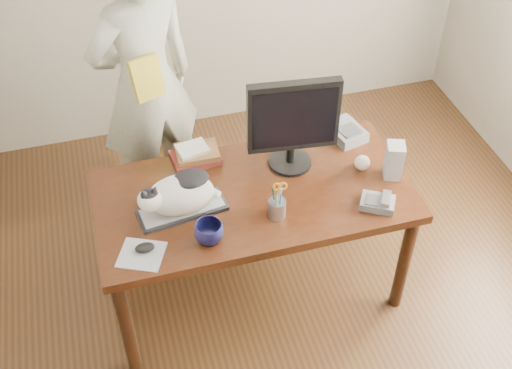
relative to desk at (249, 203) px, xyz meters
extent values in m
cube|color=black|center=(0.00, -0.08, 0.12)|extent=(1.60, 0.80, 0.05)
cylinder|color=black|center=(-0.74, -0.42, -0.25)|extent=(0.07, 0.07, 0.70)
cylinder|color=black|center=(0.74, -0.42, -0.25)|extent=(0.07, 0.07, 0.70)
cylinder|color=black|center=(-0.74, 0.26, -0.25)|extent=(0.07, 0.07, 0.70)
cylinder|color=black|center=(0.74, 0.26, -0.25)|extent=(0.07, 0.07, 0.70)
cube|color=black|center=(0.00, 0.28, -0.20)|extent=(1.45, 0.03, 0.50)
cube|color=black|center=(-0.37, -0.11, 0.16)|extent=(0.45, 0.22, 0.02)
cube|color=#A5A5A9|center=(-0.37, -0.11, 0.17)|extent=(0.42, 0.19, 0.00)
ellipsoid|color=white|center=(-0.37, -0.11, 0.26)|extent=(0.35, 0.24, 0.20)
ellipsoid|color=white|center=(-0.52, -0.15, 0.30)|extent=(0.13, 0.13, 0.11)
ellipsoid|color=black|center=(-0.52, -0.15, 0.34)|extent=(0.09, 0.09, 0.04)
cone|color=black|center=(-0.54, -0.17, 0.37)|extent=(0.06, 0.06, 0.07)
cone|color=black|center=(-0.49, -0.16, 0.37)|extent=(0.06, 0.06, 0.07)
ellipsoid|color=black|center=(-0.31, -0.11, 0.35)|extent=(0.19, 0.16, 0.04)
cylinder|color=white|center=(-0.22, -0.05, 0.19)|extent=(0.11, 0.13, 0.05)
cylinder|color=black|center=(0.25, 0.08, 0.16)|extent=(0.25, 0.25, 0.02)
cylinder|color=black|center=(0.25, 0.08, 0.22)|extent=(0.05, 0.05, 0.10)
cube|color=black|center=(0.25, 0.06, 0.48)|extent=(0.47, 0.10, 0.39)
cube|color=black|center=(0.24, 0.04, 0.48)|extent=(0.42, 0.05, 0.33)
cylinder|color=#9B9BA0|center=(0.07, -0.26, 0.20)|extent=(0.10, 0.10, 0.10)
cylinder|color=black|center=(0.05, -0.25, 0.28)|extent=(0.03, 0.03, 0.14)
cylinder|color=#0C51AF|center=(0.08, -0.28, 0.28)|extent=(0.03, 0.03, 0.14)
cylinder|color=red|center=(0.07, -0.25, 0.28)|extent=(0.01, 0.04, 0.14)
cylinder|color=#1B8B34|center=(0.06, -0.28, 0.28)|extent=(0.02, 0.03, 0.14)
cylinder|color=#B2B2B7|center=(0.07, -0.27, 0.29)|extent=(0.01, 0.02, 0.11)
cylinder|color=#B2B2B7|center=(0.08, -0.27, 0.29)|extent=(0.02, 0.02, 0.11)
torus|color=orange|center=(0.06, -0.27, 0.34)|extent=(0.05, 0.02, 0.04)
torus|color=orange|center=(0.09, -0.27, 0.34)|extent=(0.05, 0.02, 0.04)
cube|color=#A1A5AD|center=(-0.60, -0.34, 0.15)|extent=(0.26, 0.25, 0.00)
ellipsoid|color=black|center=(-0.58, -0.32, 0.17)|extent=(0.11, 0.09, 0.04)
imported|color=black|center=(-0.29, -0.33, 0.20)|extent=(0.19, 0.19, 0.11)
cube|color=#5E5E63|center=(0.56, -0.34, 0.17)|extent=(0.20, 0.19, 0.04)
cube|color=#3E3E40|center=(0.54, -0.33, 0.19)|extent=(0.10, 0.10, 0.01)
cube|color=#B2B2B7|center=(0.60, -0.35, 0.20)|extent=(0.11, 0.14, 0.05)
cube|color=#ACADAF|center=(0.73, -0.15, 0.25)|extent=(0.12, 0.12, 0.20)
sphere|color=silver|center=(0.60, -0.06, 0.19)|extent=(0.08, 0.08, 0.08)
cube|color=#4F1815|center=(-0.23, 0.24, 0.17)|extent=(0.26, 0.20, 0.04)
cube|color=brown|center=(-0.22, 0.24, 0.20)|extent=(0.23, 0.18, 0.03)
cube|color=white|center=(-0.24, 0.24, 0.23)|extent=(0.18, 0.15, 0.02)
cube|color=#5E5E63|center=(0.61, 0.22, 0.18)|extent=(0.21, 0.25, 0.06)
cube|color=#3E3E40|center=(0.62, 0.19, 0.21)|extent=(0.13, 0.13, 0.01)
imported|color=white|center=(-0.40, 0.80, 0.29)|extent=(0.76, 0.62, 1.79)
cube|color=gold|center=(-0.40, 0.63, 0.45)|extent=(0.19, 0.15, 0.23)
camera|label=1|loc=(-0.62, -2.33, 2.39)|focal=45.00mm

